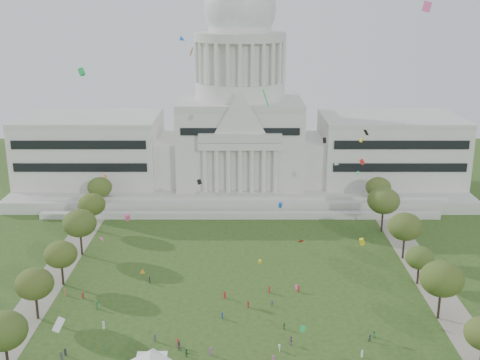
{
  "coord_description": "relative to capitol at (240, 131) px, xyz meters",
  "views": [
    {
      "loc": [
        0.04,
        -102.18,
        67.94
      ],
      "look_at": [
        0.0,
        45.0,
        24.0
      ],
      "focal_mm": 45.0,
      "sensor_mm": 36.0,
      "label": 1
    }
  ],
  "objects": [
    {
      "name": "row_tree_r_2",
      "position": [
        44.17,
        -96.15,
        -12.64
      ],
      "size": [
        9.55,
        9.55,
        13.58
      ],
      "color": "black",
      "rests_on": "ground"
    },
    {
      "name": "row_tree_l_4",
      "position": [
        -44.08,
        -61.17,
        -12.9
      ],
      "size": [
        9.29,
        9.29,
        13.21
      ],
      "color": "black",
      "rests_on": "ground"
    },
    {
      "name": "distant_crowd",
      "position": [
        -15.07,
        -99.28,
        -21.47
      ],
      "size": [
        66.71,
        39.58,
        1.9
      ],
      "color": "#26262B",
      "rests_on": "ground"
    },
    {
      "name": "path_right",
      "position": [
        48.0,
        -83.59,
        -22.28
      ],
      "size": [
        8.0,
        160.0,
        0.04
      ],
      "primitive_type": "cube",
      "color": "gray",
      "rests_on": "ground"
    },
    {
      "name": "row_tree_l_3",
      "position": [
        -44.09,
        -79.67,
        -14.09
      ],
      "size": [
        8.12,
        8.12,
        11.55
      ],
      "color": "black",
      "rests_on": "ground"
    },
    {
      "name": "row_tree_l_2",
      "position": [
        -45.04,
        -96.29,
        -13.79
      ],
      "size": [
        8.42,
        8.42,
        11.97
      ],
      "color": "black",
      "rests_on": "ground"
    },
    {
      "name": "row_tree_r_5",
      "position": [
        43.49,
        -43.4,
        -12.37
      ],
      "size": [
        9.82,
        9.82,
        13.96
      ],
      "color": "black",
      "rests_on": "ground"
    },
    {
      "name": "person_10",
      "position": [
        9.52,
        -100.83,
        -21.49
      ],
      "size": [
        0.58,
        0.98,
        1.61
      ],
      "primitive_type": "imported",
      "rotation": [
        0.0,
        0.0,
        1.64
      ],
      "color": "#33723F",
      "rests_on": "ground"
    },
    {
      "name": "row_tree_r_6",
      "position": [
        45.96,
        -25.46,
        -13.79
      ],
      "size": [
        8.42,
        8.42,
        11.97
      ],
      "color": "black",
      "rests_on": "ground"
    },
    {
      "name": "person_3",
      "position": [
        7.97,
        -109.25,
        -21.53
      ],
      "size": [
        0.66,
        1.06,
        1.53
      ],
      "primitive_type": "imported",
      "rotation": [
        0.0,
        0.0,
        4.87
      ],
      "color": "silver",
      "rests_on": "ground"
    },
    {
      "name": "person_4",
      "position": [
        10.5,
        -106.86,
        -21.32
      ],
      "size": [
        0.85,
        1.24,
        1.94
      ],
      "primitive_type": "imported",
      "rotation": [
        0.0,
        0.0,
        4.5
      ],
      "color": "#994C8C",
      "rests_on": "ground"
    },
    {
      "name": "path_left",
      "position": [
        -48.0,
        -83.59,
        -22.28
      ],
      "size": [
        8.0,
        160.0,
        0.04
      ],
      "primitive_type": "cube",
      "color": "gray",
      "rests_on": "ground"
    },
    {
      "name": "row_tree_r_3",
      "position": [
        44.4,
        -79.1,
        -15.21
      ],
      "size": [
        7.01,
        7.01,
        9.98
      ],
      "color": "black",
      "rests_on": "ground"
    },
    {
      "name": "person_0",
      "position": [
        28.21,
        -104.01,
        -21.51
      ],
      "size": [
        0.91,
        0.83,
        1.56
      ],
      "primitive_type": "imported",
      "rotation": [
        0.0,
        0.0,
        5.7
      ],
      "color": "#33723F",
      "rests_on": "ground"
    },
    {
      "name": "person_5",
      "position": [
        -10.65,
        -111.16,
        -21.43
      ],
      "size": [
        1.23,
        1.72,
        1.73
      ],
      "primitive_type": "imported",
      "rotation": [
        0.0,
        0.0,
        1.99
      ],
      "color": "#33723F",
      "rests_on": "ground"
    },
    {
      "name": "event_tent",
      "position": [
        -16.91,
        -116.39,
        -18.73
      ],
      "size": [
        8.45,
        8.45,
        4.6
      ],
      "color": "#4C4C4C",
      "rests_on": "ground"
    },
    {
      "name": "person_8",
      "position": [
        -12.37,
        -108.81,
        -21.35
      ],
      "size": [
        1.01,
        0.72,
        1.9
      ],
      "primitive_type": "imported",
      "rotation": [
        0.0,
        0.0,
        2.97
      ],
      "color": "#4C4C51",
      "rests_on": "ground"
    },
    {
      "name": "row_tree_l_1",
      "position": [
        -44.07,
        -116.55,
        -13.34
      ],
      "size": [
        8.86,
        8.86,
        12.59
      ],
      "color": "black",
      "rests_on": "ground"
    },
    {
      "name": "row_tree_l_5",
      "position": [
        -45.22,
        -42.58,
        -13.88
      ],
      "size": [
        8.33,
        8.33,
        11.85
      ],
      "color": "black",
      "rests_on": "ground"
    },
    {
      "name": "person_2",
      "position": [
        27.06,
        -105.65,
        -21.49
      ],
      "size": [
        0.91,
        0.78,
        1.6
      ],
      "primitive_type": "imported",
      "rotation": [
        0.0,
        0.0,
        0.47
      ],
      "color": "#4C4C51",
      "rests_on": "ground"
    },
    {
      "name": "row_tree_l_6",
      "position": [
        -46.87,
        -24.45,
        -14.02
      ],
      "size": [
        8.19,
        8.19,
        11.64
      ],
      "color": "black",
      "rests_on": "ground"
    },
    {
      "name": "capitol",
      "position": [
        0.0,
        0.0,
        0.0
      ],
      "size": [
        160.0,
        64.5,
        91.3
      ],
      "color": "#BCB9AF",
      "rests_on": "ground"
    },
    {
      "name": "row_tree_r_4",
      "position": [
        44.76,
        -63.55,
        -13.01
      ],
      "size": [
        9.19,
        9.19,
        13.06
      ],
      "color": "black",
      "rests_on": "ground"
    },
    {
      "name": "kite_swarm",
      "position": [
        2.55,
        -106.55,
        4.21
      ],
      "size": [
        83.58,
        108.8,
        64.98
      ],
      "color": "yellow",
      "rests_on": "ground"
    }
  ]
}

